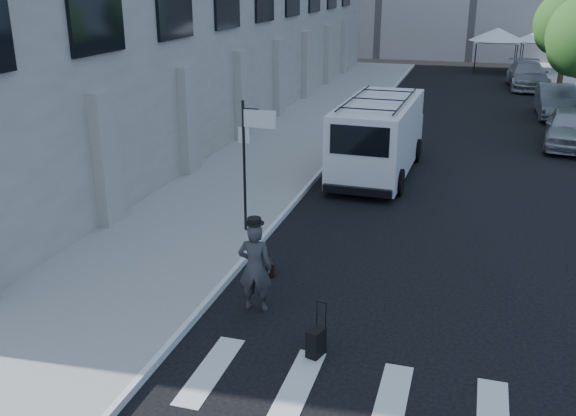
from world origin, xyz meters
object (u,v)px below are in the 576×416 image
Objects in this scene: businessman at (255,267)px; cargo_van at (379,136)px; suitcase at (316,342)px; parked_car_a at (570,128)px; parked_car_b at (556,101)px; briefcase at (270,268)px; parked_car_c at (528,75)px.

cargo_van reaches higher than businessman.
businessman is at bearing 158.15° from suitcase.
cargo_van is 9.14m from parked_car_a.
cargo_van is 14.05m from parked_car_b.
cargo_van reaches higher than briefcase.
cargo_van reaches higher than parked_car_c.
businessman is 1.84× the size of suitcase.
suitcase is 19.04m from parked_car_a.
parked_car_a reaches higher than suitcase.
suitcase is at bearing -84.54° from cargo_van.
suitcase reaches higher than briefcase.
businessman is 18.40m from parked_car_a.
parked_car_b is at bearing 93.21° from suitcase.
parked_car_a is 0.97× the size of parked_car_b.
parked_car_c is at bearing 75.73° from cargo_van.
cargo_van is at bearing 111.13° from suitcase.
parked_car_c is (6.05, 21.12, -0.53)m from cargo_van.
cargo_van is 21.98m from parked_car_c.
parked_car_c reaches higher than briefcase.
parked_car_a is 6.27m from parked_car_b.
suitcase is (1.64, -1.34, -0.69)m from businessman.
parked_car_a is (8.01, 15.00, 0.62)m from briefcase.
suitcase is 33.61m from parked_car_c.
businessman is 1.88m from briefcase.
cargo_van is at bearing -109.58° from parked_car_c.
cargo_van is (-0.79, 12.07, 1.05)m from suitcase.
suitcase is at bearing -102.60° from parked_car_c.
businessman is 0.40× the size of parked_car_b.
suitcase is at bearing -105.03° from parked_car_b.
parked_car_a is at bearing 42.40° from cargo_van.
cargo_van reaches higher than parked_car_b.
cargo_van is 1.51× the size of parked_car_a.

